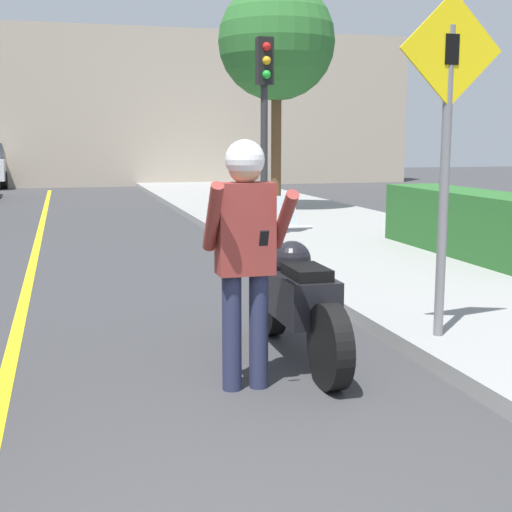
# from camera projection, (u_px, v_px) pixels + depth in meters

# --- Properties ---
(road_center_line) EXTENTS (0.12, 36.00, 0.01)m
(road_center_line) POSITION_uv_depth(u_px,v_px,m) (25.00, 295.00, 8.30)
(road_center_line) COLOR yellow
(road_center_line) RESTS_ON ground
(building_backdrop) EXTENTS (28.00, 1.20, 6.03)m
(building_backdrop) POSITION_uv_depth(u_px,v_px,m) (63.00, 107.00, 27.03)
(building_backdrop) COLOR #B2A38E
(building_backdrop) RESTS_ON ground
(motorcycle) EXTENTS (0.62, 2.16, 1.30)m
(motorcycle) POSITION_uv_depth(u_px,v_px,m) (297.00, 298.00, 5.85)
(motorcycle) COLOR black
(motorcycle) RESTS_ON ground
(person_biker) EXTENTS (0.59, 0.49, 1.80)m
(person_biker) POSITION_uv_depth(u_px,v_px,m) (245.00, 238.00, 5.02)
(person_biker) COLOR #282D4C
(person_biker) RESTS_ON ground
(crossing_sign) EXTENTS (0.91, 0.08, 2.82)m
(crossing_sign) POSITION_uv_depth(u_px,v_px,m) (447.00, 135.00, 5.82)
(crossing_sign) COLOR slate
(crossing_sign) RESTS_ON sidewalk_curb
(traffic_light) EXTENTS (0.26, 0.30, 3.30)m
(traffic_light) POSITION_uv_depth(u_px,v_px,m) (264.00, 99.00, 11.75)
(traffic_light) COLOR #2D2D30
(traffic_light) RESTS_ON sidewalk_curb
(hedge_row) EXTENTS (0.90, 3.83, 0.91)m
(hedge_row) POSITION_uv_depth(u_px,v_px,m) (471.00, 223.00, 10.37)
(hedge_row) COLOR #286028
(hedge_row) RESTS_ON sidewalk_curb
(street_tree) EXTENTS (2.70, 2.70, 5.26)m
(street_tree) POSITION_uv_depth(u_px,v_px,m) (277.00, 42.00, 16.41)
(street_tree) COLOR brown
(street_tree) RESTS_ON sidewalk_curb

